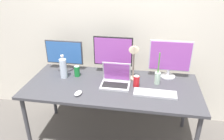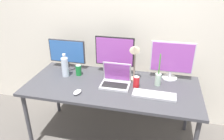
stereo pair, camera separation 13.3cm
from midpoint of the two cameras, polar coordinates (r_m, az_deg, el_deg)
The scene contains 14 objects.
ground_plane at distance 2.83m, azimuth 1.41°, elevation -17.10°, with size 16.00×16.00×0.00m, color #5B5651.
wall_back at distance 2.73m, azimuth 4.35°, elevation 12.48°, with size 7.00×0.08×2.60m, color silver.
work_desk at distance 2.41m, azimuth 1.59°, elevation -5.04°, with size 1.87×0.83×0.74m.
monitor_left at distance 2.75m, azimuth -10.29°, elevation 4.28°, with size 0.46×0.19×0.37m.
monitor_center at distance 2.55m, azimuth 2.17°, elevation 4.15°, with size 0.45×0.20×0.45m.
monitor_right at distance 2.53m, azimuth 16.84°, elevation 2.67°, with size 0.47×0.17×0.44m.
laptop_silver at distance 2.37m, azimuth 2.63°, elevation -2.65°, with size 0.31×0.23×0.24m.
keyboard_main at distance 2.24m, azimuth 12.64°, elevation -6.40°, with size 0.43×0.14×0.02m, color #B2B2B7.
mouse_by_keyboard at distance 2.24m, azimuth -7.35°, elevation -5.77°, with size 0.06×0.11×0.03m, color silver.
water_bottle at distance 2.57m, azimuth -10.75°, elevation 1.02°, with size 0.08×0.08×0.28m.
soda_can_near_keyboard at distance 2.59m, azimuth -7.29°, elevation -0.07°, with size 0.07×0.07×0.13m.
soda_can_by_laptop at distance 2.34m, azimuth 7.98°, elevation -3.13°, with size 0.07×0.07×0.13m.
bamboo_vase at distance 2.42m, azimuth 13.52°, elevation -2.17°, with size 0.07×0.07×0.36m.
desk_lamp at distance 2.35m, azimuth 7.49°, elevation 3.66°, with size 0.11×0.18×0.45m.
Camera 2 is at (0.48, -2.02, 1.91)m, focal length 35.00 mm.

